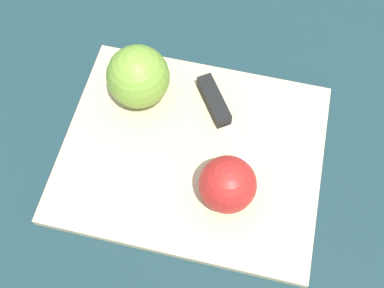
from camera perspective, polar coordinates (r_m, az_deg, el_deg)
ground_plane at (r=0.63m, az=0.00°, el=-1.37°), size 4.00×4.00×0.00m
cutting_board at (r=0.62m, az=0.00°, el=-1.10°), size 0.40×0.34×0.01m
apple_half_left at (r=0.63m, az=-6.85°, el=8.45°), size 0.09×0.09×0.09m
apple_half_right at (r=0.56m, az=4.51°, el=-5.11°), size 0.07×0.07×0.07m
knife at (r=0.64m, az=3.32°, el=4.95°), size 0.12×0.13×0.02m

